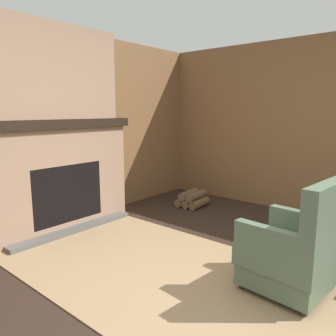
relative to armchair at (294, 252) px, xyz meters
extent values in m
plane|color=#2D2119|center=(-0.33, -0.38, -0.35)|extent=(14.00, 14.00, 0.00)
cube|color=brown|center=(-3.02, -0.38, 0.91)|extent=(0.06, 5.91, 2.53)
cube|color=brown|center=(-0.33, 2.31, 0.91)|extent=(5.91, 0.06, 2.53)
cube|color=#9E7A60|center=(-2.82, -0.38, 0.29)|extent=(0.34, 1.85, 1.29)
cube|color=black|center=(-2.69, -0.38, 0.13)|extent=(0.08, 0.96, 0.72)
cube|color=#565451|center=(-2.57, -0.38, -0.32)|extent=(0.16, 1.67, 0.06)
cube|color=black|center=(-2.82, -0.38, 0.99)|extent=(0.44, 1.95, 0.11)
cube|color=#9E7A60|center=(-2.82, -0.38, 1.60)|extent=(0.30, 1.63, 1.11)
cube|color=#997A56|center=(-0.65, -0.45, -0.35)|extent=(4.17, 1.85, 0.01)
cube|color=#516651|center=(-0.05, 0.00, -0.17)|extent=(0.68, 0.69, 0.24)
cube|color=#516651|center=(-0.05, 0.00, -0.02)|extent=(0.72, 0.73, 0.18)
cube|color=#516651|center=(0.22, -0.02, 0.34)|extent=(0.18, 0.68, 0.55)
cube|color=#516651|center=(-0.09, -0.28, 0.17)|extent=(0.60, 0.14, 0.20)
cube|color=#516651|center=(-0.04, 0.29, 0.17)|extent=(0.60, 0.14, 0.20)
cylinder|color=#332319|center=(-0.34, -0.24, -0.32)|extent=(0.05, 0.05, 0.06)
cylinder|color=#332319|center=(-0.29, 0.30, -0.32)|extent=(0.05, 0.05, 0.06)
cylinder|color=#332319|center=(0.19, -0.29, -0.32)|extent=(0.05, 0.05, 0.06)
cylinder|color=#332319|center=(0.24, 0.25, -0.32)|extent=(0.05, 0.05, 0.06)
cylinder|color=brown|center=(-2.24, 1.49, -0.29)|extent=(0.16, 0.45, 0.13)
cylinder|color=brown|center=(-2.11, 1.50, -0.29)|extent=(0.16, 0.45, 0.13)
cylinder|color=brown|center=(-1.98, 1.51, -0.29)|extent=(0.16, 0.45, 0.13)
cylinder|color=brown|center=(-2.18, 1.50, -0.18)|extent=(0.16, 0.45, 0.13)
cylinder|color=brown|center=(-2.04, 1.51, -0.18)|extent=(0.16, 0.45, 0.13)
ellipsoid|color=#B24C42|center=(-2.85, -0.67, 1.09)|extent=(0.12, 0.12, 0.09)
cylinder|color=white|center=(-2.85, -0.67, 1.22)|extent=(0.07, 0.07, 0.17)
cube|color=gray|center=(-2.85, 0.29, 1.12)|extent=(0.15, 0.27, 0.14)
cube|color=silver|center=(-2.77, 0.29, 1.12)|extent=(0.01, 0.04, 0.02)
camera|label=1|loc=(0.83, -2.61, 1.15)|focal=35.00mm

